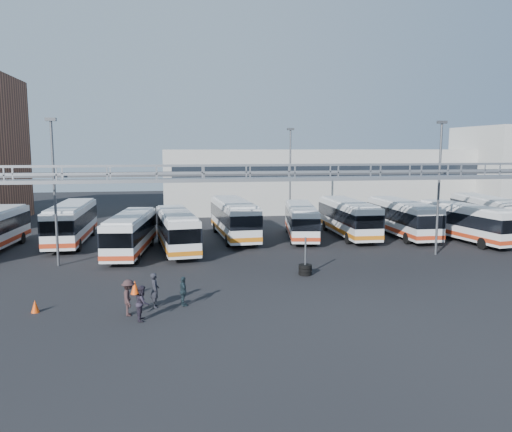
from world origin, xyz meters
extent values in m
plane|color=black|center=(0.00, 0.00, 0.00)|extent=(140.00, 140.00, 0.00)
cube|color=gray|center=(0.00, 5.00, 6.10)|extent=(50.00, 1.80, 0.22)
cube|color=gray|center=(0.00, 4.15, 7.05)|extent=(50.00, 0.10, 0.10)
cube|color=gray|center=(0.00, 5.85, 7.05)|extent=(50.00, 0.10, 0.10)
cube|color=#4C4F54|center=(0.00, 9.00, 6.30)|extent=(45.00, 0.50, 0.35)
cube|color=#9E9E99|center=(12.00, 38.00, 4.00)|extent=(42.00, 14.00, 8.00)
cylinder|color=#4C4F54|center=(-16.00, 8.00, 5.00)|extent=(0.18, 0.18, 10.00)
cube|color=#4C4F54|center=(-16.00, 8.00, 10.10)|extent=(0.70, 0.35, 0.22)
cylinder|color=#4C4F54|center=(12.00, 7.00, 5.00)|extent=(0.18, 0.18, 10.00)
cube|color=#4C4F54|center=(12.00, 7.00, 10.10)|extent=(0.70, 0.35, 0.22)
cylinder|color=#4C4F54|center=(4.00, 22.00, 5.00)|extent=(0.18, 0.18, 10.00)
cube|color=#4C4F54|center=(4.00, 22.00, 10.10)|extent=(0.70, 0.35, 0.22)
cylinder|color=black|center=(-20.88, 17.06, 0.49)|extent=(0.36, 1.00, 0.98)
cube|color=silver|center=(-16.62, 16.49, 1.87)|extent=(2.60, 11.25, 2.81)
cube|color=black|center=(-16.62, 16.49, 2.20)|extent=(2.66, 11.32, 1.12)
cube|color=#B33216|center=(-16.62, 16.49, 0.87)|extent=(2.65, 11.31, 0.36)
cube|color=silver|center=(-16.62, 16.49, 3.35)|extent=(2.34, 10.13, 0.16)
cylinder|color=black|center=(-17.79, 12.90, 0.51)|extent=(0.31, 1.02, 1.02)
cylinder|color=black|center=(-15.48, 12.89, 0.51)|extent=(0.31, 1.02, 1.02)
cylinder|color=black|center=(-17.76, 20.10, 0.51)|extent=(0.31, 1.02, 1.02)
cylinder|color=black|center=(-15.45, 20.09, 0.51)|extent=(0.31, 1.02, 1.02)
cube|color=silver|center=(-11.26, 11.13, 1.70)|extent=(3.54, 10.47, 2.57)
cube|color=black|center=(-11.26, 11.13, 2.01)|extent=(3.61, 10.54, 1.03)
cube|color=#B33216|center=(-11.26, 11.13, 0.79)|extent=(3.60, 10.53, 0.33)
cube|color=silver|center=(-11.26, 11.13, 3.06)|extent=(3.19, 9.43, 0.15)
cylinder|color=black|center=(-12.69, 8.00, 0.47)|extent=(0.39, 0.96, 0.93)
cylinder|color=black|center=(-10.61, 7.75, 0.47)|extent=(0.39, 0.96, 0.93)
cylinder|color=black|center=(-11.91, 14.52, 0.47)|extent=(0.39, 0.96, 0.93)
cylinder|color=black|center=(-9.83, 14.27, 0.47)|extent=(0.39, 0.96, 0.93)
cube|color=silver|center=(-7.74, 11.90, 1.73)|extent=(3.42, 10.62, 2.61)
cube|color=black|center=(-7.74, 11.90, 2.04)|extent=(3.49, 10.68, 1.04)
cube|color=#BE6311|center=(-7.74, 11.90, 0.81)|extent=(3.48, 10.67, 0.33)
cube|color=silver|center=(-7.74, 11.90, 3.11)|extent=(3.08, 9.56, 0.15)
cylinder|color=black|center=(-8.46, 8.47, 0.47)|extent=(0.38, 0.97, 0.95)
cylinder|color=black|center=(-6.34, 8.68, 0.47)|extent=(0.38, 0.97, 0.95)
cylinder|color=black|center=(-9.14, 15.11, 0.47)|extent=(0.38, 0.97, 0.95)
cylinder|color=black|center=(-7.02, 15.32, 0.47)|extent=(0.38, 0.97, 0.95)
cube|color=silver|center=(-2.54, 16.53, 1.90)|extent=(3.22, 11.58, 2.86)
cube|color=black|center=(-2.54, 16.53, 2.24)|extent=(3.28, 11.64, 1.15)
cube|color=#BE6311|center=(-2.54, 16.53, 0.89)|extent=(3.27, 11.63, 0.36)
cube|color=silver|center=(-2.54, 16.53, 3.42)|extent=(2.89, 10.42, 0.17)
cylinder|color=black|center=(-3.53, 12.81, 0.52)|extent=(0.37, 1.06, 1.04)
cylinder|color=black|center=(-1.17, 12.93, 0.52)|extent=(0.37, 1.06, 1.04)
cylinder|color=black|center=(-3.92, 20.13, 0.52)|extent=(0.37, 1.06, 1.04)
cylinder|color=black|center=(-1.56, 20.25, 0.52)|extent=(0.37, 1.06, 1.04)
cube|color=silver|center=(3.52, 15.69, 1.67)|extent=(4.01, 10.34, 2.52)
cube|color=black|center=(3.52, 15.69, 1.97)|extent=(4.07, 10.41, 1.01)
cube|color=#B33216|center=(3.52, 15.69, 0.78)|extent=(4.06, 10.40, 0.32)
cube|color=silver|center=(3.52, 15.69, 3.01)|extent=(3.60, 9.30, 0.15)
cylinder|color=black|center=(1.95, 12.69, 0.46)|extent=(0.43, 0.95, 0.92)
cylinder|color=black|center=(3.98, 12.33, 0.46)|extent=(0.43, 0.95, 0.92)
cylinder|color=black|center=(3.07, 19.05, 0.46)|extent=(0.43, 0.95, 0.92)
cylinder|color=black|center=(5.09, 18.69, 0.46)|extent=(0.43, 0.95, 0.92)
cube|color=silver|center=(8.02, 15.70, 1.83)|extent=(2.76, 11.07, 2.75)
cube|color=black|center=(8.02, 15.70, 2.15)|extent=(2.82, 11.14, 1.10)
cube|color=#BE6311|center=(8.02, 15.70, 0.85)|extent=(2.81, 11.13, 0.35)
cube|color=silver|center=(8.02, 15.70, 3.29)|extent=(2.49, 9.97, 0.16)
cylinder|color=black|center=(6.80, 12.21, 0.50)|extent=(0.32, 1.01, 1.00)
cylinder|color=black|center=(9.07, 12.15, 0.50)|extent=(0.32, 1.01, 1.00)
cylinder|color=black|center=(6.97, 19.26, 0.50)|extent=(0.32, 1.01, 1.00)
cylinder|color=black|center=(9.23, 19.20, 0.50)|extent=(0.32, 1.01, 1.00)
cube|color=silver|center=(12.96, 14.86, 1.82)|extent=(2.64, 10.99, 2.74)
cube|color=black|center=(12.96, 14.86, 2.14)|extent=(2.70, 11.05, 1.10)
cube|color=#B33216|center=(12.96, 14.86, 0.85)|extent=(2.69, 11.04, 0.35)
cube|color=silver|center=(12.96, 14.86, 3.27)|extent=(2.38, 9.89, 0.16)
cylinder|color=black|center=(11.78, 11.37, 0.50)|extent=(0.31, 1.00, 1.00)
cylinder|color=black|center=(14.03, 11.34, 0.50)|extent=(0.31, 1.00, 1.00)
cylinder|color=black|center=(11.88, 18.38, 0.50)|extent=(0.31, 1.00, 1.00)
cylinder|color=black|center=(14.13, 18.35, 0.50)|extent=(0.31, 1.00, 1.00)
cube|color=silver|center=(17.37, 11.75, 1.78)|extent=(4.01, 10.94, 2.67)
cube|color=black|center=(17.37, 11.75, 2.09)|extent=(4.08, 11.01, 1.07)
cube|color=#B33216|center=(17.37, 11.75, 0.83)|extent=(4.06, 11.00, 0.34)
cube|color=silver|center=(17.37, 11.75, 3.19)|extent=(3.61, 9.85, 0.16)
cylinder|color=black|center=(16.80, 8.20, 0.49)|extent=(0.43, 1.01, 0.97)
cylinder|color=black|center=(18.97, 8.53, 0.49)|extent=(0.43, 1.01, 0.97)
cylinder|color=black|center=(15.78, 14.97, 0.49)|extent=(0.43, 1.01, 0.97)
cylinder|color=black|center=(17.94, 15.30, 0.49)|extent=(0.43, 1.01, 0.97)
cube|color=silver|center=(22.95, 16.89, 1.83)|extent=(3.85, 11.25, 2.76)
cube|color=black|center=(22.95, 16.89, 2.15)|extent=(3.91, 11.31, 1.10)
cube|color=#BE6311|center=(22.95, 16.89, 0.85)|extent=(3.90, 11.30, 0.35)
cube|color=silver|center=(22.95, 16.89, 3.29)|extent=(3.46, 10.12, 0.16)
cylinder|color=black|center=(21.39, 13.53, 0.50)|extent=(0.42, 1.03, 1.00)
cylinder|color=black|center=(22.26, 20.53, 0.50)|extent=(0.42, 1.03, 1.00)
cylinder|color=black|center=(24.51, 20.25, 0.50)|extent=(0.42, 1.03, 1.00)
imported|color=black|center=(-9.04, -2.48, 0.91)|extent=(0.51, 0.71, 1.82)
imported|color=#25202C|center=(-9.57, -4.38, 0.85)|extent=(0.69, 0.86, 1.70)
imported|color=#312121|center=(-10.27, -3.59, 0.90)|extent=(0.77, 1.22, 1.81)
imported|color=#19272E|center=(-7.59, -2.54, 0.78)|extent=(0.55, 0.97, 1.57)
cone|color=#D5410B|center=(-14.95, -2.35, 0.32)|extent=(0.54, 0.54, 0.65)
cone|color=#D5410B|center=(-10.24, 0.13, 0.38)|extent=(0.62, 0.62, 0.77)
cylinder|color=black|center=(0.37, 2.62, 0.12)|extent=(0.87, 0.87, 0.21)
cylinder|color=black|center=(0.37, 2.62, 0.35)|extent=(0.87, 0.87, 0.21)
cylinder|color=black|center=(0.37, 2.62, 0.58)|extent=(0.87, 0.87, 0.21)
cylinder|color=#4C4F54|center=(0.37, 2.62, 1.24)|extent=(0.12, 0.12, 2.47)
camera|label=1|loc=(-8.09, -27.98, 8.17)|focal=35.00mm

